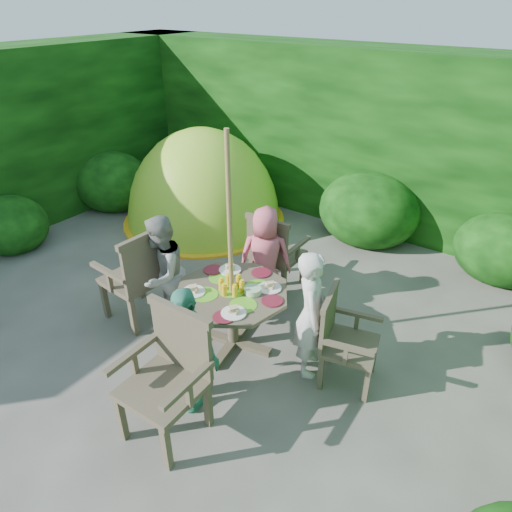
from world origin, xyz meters
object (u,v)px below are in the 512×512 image
Objects in this scene: parasol_pole at (230,250)px; garden_chair_front at (169,374)px; child_back at (265,258)px; garden_chair_left at (139,275)px; garden_chair_right at (342,338)px; child_front at (187,348)px; patio_table at (232,299)px; dome_tent at (204,220)px; garden_chair_back at (274,252)px; child_right at (311,314)px; child_left at (162,274)px.

parasol_pole reaches higher than garden_chair_front.
garden_chair_left is at bearing 18.20° from child_back.
child_back is (-1.23, 0.58, 0.13)m from garden_chair_right.
child_front is (1.22, -0.56, 0.03)m from garden_chair_left.
parasol_pole is at bearing 100.01° from garden_chair_front.
dome_tent reaches higher than patio_table.
patio_table is 1.26× the size of garden_chair_left.
garden_chair_front is 0.36× the size of dome_tent.
child_right is at bearing 136.51° from garden_chair_back.
garden_chair_back reaches higher than patio_table.
child_right is 1.07× the size of child_front.
parasol_pole is at bearing -156.43° from patio_table.
dome_tent is at bearing -27.29° from garden_chair_back.
child_left is at bearing 150.10° from child_front.
garden_chair_front is (0.22, -1.07, -0.54)m from parasol_pole.
garden_chair_left reaches higher than garden_chair_front.
garden_chair_left reaches higher than garden_chair_right.
garden_chair_back is 1.35m from child_left.
child_front is at bearing 100.33° from garden_chair_back.
parasol_pole reaches higher than garden_chair_right.
garden_chair_left is at bearing 87.59° from garden_chair_right.
garden_chair_front is 1.36m from child_left.
child_left is at bearing 108.64° from garden_chair_left.
garden_chair_right is 0.83× the size of garden_chair_left.
garden_chair_back is at bearing 42.54° from garden_chair_right.
parasol_pole reaches higher than garden_chair_back.
garden_chair_left is 1.09× the size of garden_chair_back.
child_right reaches higher than child_back.
child_front reaches higher than garden_chair_left.
garden_chair_back is at bearing 100.00° from garden_chair_front.
parasol_pole reaches higher than patio_table.
garden_chair_back is 0.81× the size of child_back.
dome_tent is at bearing 136.77° from parasol_pole.
garden_chair_back is (-0.22, 1.07, -0.59)m from parasol_pole.
patio_table is 0.80m from child_back.
garden_chair_back is 1.37m from child_right.
child_back reaches higher than garden_chair_back.
child_left is at bearing -67.18° from dome_tent.
child_right is at bearing 86.36° from garden_chair_right.
garden_chair_right is 0.74× the size of child_front.
garden_chair_right is 2.19m from garden_chair_left.
patio_table is 1.12× the size of child_back.
patio_table is at bearing 100.86° from garden_chair_back.
parasol_pole reaches higher than garden_chair_left.
garden_chair_front is 0.88× the size of child_back.
child_back is at bearing 101.04° from patio_table.
dome_tent reaches higher than garden_chair_back.
garden_chair_right is 3.78m from dome_tent.
child_back is at bearing 99.68° from garden_chair_front.
parasol_pole is 0.77× the size of dome_tent.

